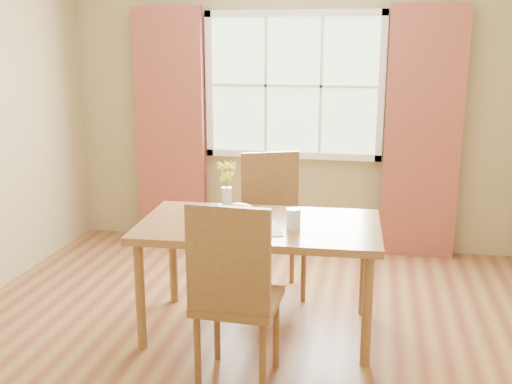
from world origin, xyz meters
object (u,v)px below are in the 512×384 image
at_px(chair_far, 272,217).
at_px(flower_vase, 227,182).
at_px(water_glass, 293,220).
at_px(croissant_sandwich, 240,214).
at_px(chair_near, 233,289).
at_px(dining_table, 259,234).

distance_m(chair_far, flower_vase, 0.66).
xyz_separation_m(water_glass, flower_vase, (-0.51, 0.32, 0.15)).
relative_size(chair_far, croissant_sandwich, 5.70).
xyz_separation_m(croissant_sandwich, flower_vase, (-0.16, 0.32, 0.13)).
xyz_separation_m(chair_near, water_glass, (0.24, 0.62, 0.22)).
bearing_deg(chair_far, chair_near, -110.30).
distance_m(chair_far, croissant_sandwich, 0.85).
bearing_deg(chair_near, croissant_sandwich, 101.54).
relative_size(chair_near, flower_vase, 3.10).
xyz_separation_m(dining_table, water_glass, (0.23, -0.09, 0.14)).
bearing_deg(chair_far, water_glass, -93.01).
bearing_deg(chair_far, croissant_sandwich, -116.68).
distance_m(water_glass, flower_vase, 0.61).
height_order(chair_near, flower_vase, flower_vase).
bearing_deg(croissant_sandwich, chair_near, -78.83).
bearing_deg(croissant_sandwich, dining_table, 44.60).
bearing_deg(croissant_sandwich, flower_vase, 118.64).
bearing_deg(dining_table, flower_vase, 138.07).
bearing_deg(water_glass, croissant_sandwich, -179.29).
xyz_separation_m(dining_table, chair_far, (-0.03, 0.71, -0.09)).
xyz_separation_m(dining_table, flower_vase, (-0.27, 0.22, 0.29)).
height_order(dining_table, croissant_sandwich, croissant_sandwich).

